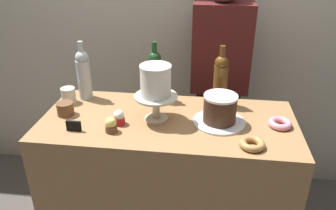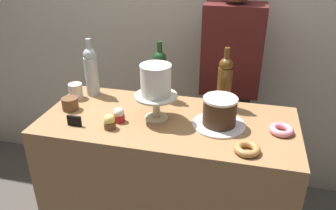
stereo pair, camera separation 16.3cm
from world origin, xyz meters
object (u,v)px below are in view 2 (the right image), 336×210
donut_pink (281,129)px  barista_figure (229,92)px  chocolate_round_cake (220,111)px  wine_bottle_amber (225,82)px  coffee_cup_ceramic (76,91)px  cupcake_lemon (110,122)px  cupcake_vanilla (119,115)px  donut_maple (247,149)px  cake_stand_pedestal (156,103)px  wine_bottle_green (160,74)px  wine_bottle_clear (91,71)px  price_sign_chalkboard (74,121)px  cookie_stack (70,104)px  white_layer_cake (156,80)px

donut_pink → barista_figure: (-0.28, 0.60, -0.11)m
chocolate_round_cake → wine_bottle_amber: wine_bottle_amber is taller
coffee_cup_ceramic → wine_bottle_amber: bearing=5.9°
cupcake_lemon → cupcake_vanilla: (0.02, 0.08, 0.00)m
cupcake_vanilla → donut_maple: 0.63m
wine_bottle_amber → barista_figure: bearing=89.1°
chocolate_round_cake → cupcake_vanilla: 0.49m
cake_stand_pedestal → coffee_cup_ceramic: bearing=165.6°
wine_bottle_green → wine_bottle_clear: size_ratio=1.00×
barista_figure → chocolate_round_cake: bearing=-90.6°
wine_bottle_green → donut_maple: bearing=-41.0°
price_sign_chalkboard → donut_maple: bearing=-2.3°
donut_pink → wine_bottle_green: bearing=160.6°
cake_stand_pedestal → cupcake_vanilla: size_ratio=2.82×
cupcake_lemon → donut_pink: bearing=11.2°
barista_figure → wine_bottle_green: bearing=-133.9°
cookie_stack → coffee_cup_ceramic: bearing=105.5°
cookie_stack → cupcake_vanilla: bearing=-11.5°
barista_figure → coffee_cup_ceramic: bearing=-149.5°
wine_bottle_clear → barista_figure: barista_figure is taller
wine_bottle_amber → barista_figure: barista_figure is taller
chocolate_round_cake → wine_bottle_amber: bearing=89.9°
chocolate_round_cake → donut_pink: bearing=0.5°
donut_maple → coffee_cup_ceramic: 1.00m
wine_bottle_amber → wine_bottle_clear: same height
donut_pink → white_layer_cake: bearing=-178.8°
cupcake_lemon → donut_pink: (0.78, 0.15, -0.02)m
wine_bottle_green → coffee_cup_ceramic: bearing=-166.7°
chocolate_round_cake → cupcake_vanilla: (-0.48, -0.08, -0.04)m
chocolate_round_cake → price_sign_chalkboard: 0.69m
cake_stand_pedestal → wine_bottle_amber: size_ratio=0.64×
cake_stand_pedestal → wine_bottle_amber: (0.31, 0.21, 0.05)m
cake_stand_pedestal → wine_bottle_green: (-0.04, 0.24, 0.05)m
coffee_cup_ceramic → cake_stand_pedestal: bearing=-14.4°
chocolate_round_cake → wine_bottle_green: wine_bottle_green is taller
chocolate_round_cake → cupcake_lemon: 0.52m
coffee_cup_ceramic → barista_figure: bearing=30.5°
white_layer_cake → coffee_cup_ceramic: 0.55m
cake_stand_pedestal → donut_maple: (0.45, -0.19, -0.07)m
cupcake_lemon → cookie_stack: cupcake_lemon is taller
cake_stand_pedestal → cupcake_lemon: cake_stand_pedestal is taller
white_layer_cake → wine_bottle_clear: (-0.43, 0.20, -0.06)m
wine_bottle_clear → cupcake_lemon: 0.43m
cupcake_vanilla → barista_figure: 0.84m
cupcake_vanilla → donut_maple: bearing=-11.2°
donut_pink → donut_maple: (-0.15, -0.20, 0.00)m
cupcake_lemon → cupcake_vanilla: size_ratio=1.00×
donut_pink → cookie_stack: cookie_stack is taller
price_sign_chalkboard → coffee_cup_ceramic: coffee_cup_ceramic is taller
cake_stand_pedestal → wine_bottle_green: 0.25m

